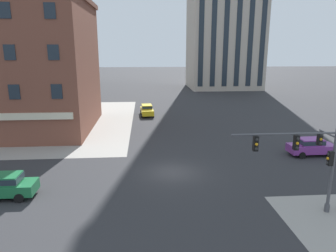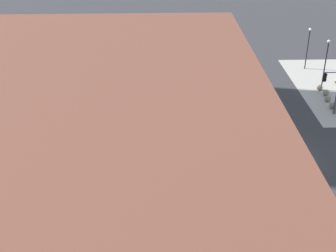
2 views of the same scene
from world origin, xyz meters
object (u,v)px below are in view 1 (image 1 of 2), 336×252
(traffic_signal_main, at_px, (312,155))
(car_main_southbound_near, at_px, (311,146))
(car_main_northbound_near, at_px, (3,185))
(car_main_northbound_far, at_px, (147,110))

(traffic_signal_main, xyz_separation_m, car_main_southbound_near, (5.85, 10.22, -2.80))
(car_main_northbound_near, distance_m, car_main_northbound_far, 28.54)
(car_main_northbound_near, relative_size, car_main_northbound_far, 0.97)
(car_main_northbound_near, bearing_deg, car_main_northbound_far, 69.27)
(car_main_southbound_near, bearing_deg, car_main_northbound_near, -165.01)
(car_main_northbound_far, distance_m, car_main_southbound_near, 25.23)
(car_main_northbound_near, xyz_separation_m, car_main_southbound_near, (25.74, 6.89, 0.00))
(traffic_signal_main, relative_size, car_main_northbound_near, 1.49)
(car_main_northbound_near, height_order, car_main_northbound_far, same)
(traffic_signal_main, height_order, car_main_northbound_near, traffic_signal_main)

